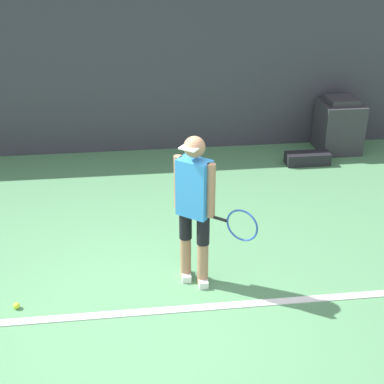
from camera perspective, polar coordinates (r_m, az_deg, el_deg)
ground_plane at (r=5.71m, az=-4.82°, el=-12.20°), size 24.00×24.00×0.00m
back_wall at (r=9.17m, az=-6.39°, el=12.16°), size 24.00×0.10×2.62m
court_baseline at (r=5.65m, az=-4.79°, el=-12.62°), size 21.60×0.10×0.01m
tennis_player at (r=5.56m, az=0.38°, el=-1.42°), size 0.78×0.65×1.72m
tennis_ball at (r=5.95m, az=-18.22°, el=-11.45°), size 0.07×0.07×0.07m
covered_chair at (r=9.68m, az=15.38°, el=6.85°), size 0.69×0.70×0.95m
equipment_bag at (r=9.09m, az=12.21°, el=3.52°), size 0.73×0.28×0.19m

